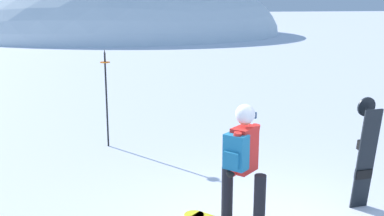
{
  "coord_description": "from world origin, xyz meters",
  "views": [
    {
      "loc": [
        -2.43,
        -4.74,
        2.92
      ],
      "look_at": [
        -0.11,
        3.4,
        1.0
      ],
      "focal_mm": 43.12,
      "sensor_mm": 36.0,
      "label": 1
    }
  ],
  "objects": [
    {
      "name": "ridge_peak_main",
      "position": [
        3.13,
        40.72,
        0.0
      ],
      "size": [
        31.06,
        27.95,
        12.98
      ],
      "color": "white",
      "rests_on": "ground"
    },
    {
      "name": "snowboarder_main",
      "position": [
        -0.31,
        0.38,
        0.92
      ],
      "size": [
        1.23,
        1.51,
        1.71
      ],
      "color": "yellow",
      "rests_on": "ground"
    },
    {
      "name": "spare_snowboard",
      "position": [
        1.65,
        0.58,
        0.84
      ],
      "size": [
        0.28,
        0.22,
        1.65
      ],
      "color": "black",
      "rests_on": "ground"
    },
    {
      "name": "piste_marker_near",
      "position": [
        -1.58,
        4.64,
        1.15
      ],
      "size": [
        0.2,
        0.2,
        2.02
      ],
      "color": "black",
      "rests_on": "ground"
    }
  ]
}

